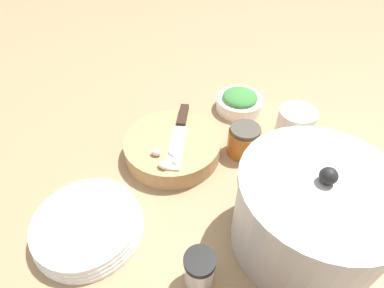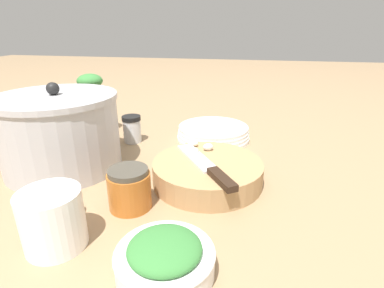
{
  "view_description": "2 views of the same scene",
  "coord_description": "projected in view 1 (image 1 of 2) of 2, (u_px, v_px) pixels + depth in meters",
  "views": [
    {
      "loc": [
        0.41,
        0.3,
        0.54
      ],
      "look_at": [
        0.01,
        -0.04,
        0.05
      ],
      "focal_mm": 28.0,
      "sensor_mm": 36.0,
      "label": 1
    },
    {
      "loc": [
        -0.54,
        -0.16,
        0.32
      ],
      "look_at": [
        0.03,
        -0.05,
        0.09
      ],
      "focal_mm": 28.0,
      "sensor_mm": 36.0,
      "label": 2
    }
  ],
  "objects": [
    {
      "name": "chef_knife",
      "position": [
        180.0,
        130.0,
        0.74
      ],
      "size": [
        0.21,
        0.15,
        0.01
      ],
      "rotation": [
        0.0,
        0.0,
        5.31
      ],
      "color": "black",
      "rests_on": "cutting_board"
    },
    {
      "name": "cutting_board",
      "position": [
        173.0,
        147.0,
        0.74
      ],
      "size": [
        0.24,
        0.24,
        0.05
      ],
      "color": "tan",
      "rests_on": "ground_plane"
    },
    {
      "name": "coffee_mug",
      "position": [
        294.0,
        127.0,
        0.76
      ],
      "size": [
        0.13,
        0.09,
        0.09
      ],
      "color": "white",
      "rests_on": "ground_plane"
    },
    {
      "name": "honey_jar",
      "position": [
        244.0,
        140.0,
        0.74
      ],
      "size": [
        0.08,
        0.08,
        0.08
      ],
      "color": "#B26023",
      "rests_on": "ground_plane"
    },
    {
      "name": "spice_jar",
      "position": [
        199.0,
        270.0,
        0.5
      ],
      "size": [
        0.05,
        0.05,
        0.08
      ],
      "color": "silver",
      "rests_on": "ground_plane"
    },
    {
      "name": "stock_pot",
      "position": [
        311.0,
        213.0,
        0.53
      ],
      "size": [
        0.27,
        0.27,
        0.2
      ],
      "color": "#B2B2B7",
      "rests_on": "ground_plane"
    },
    {
      "name": "plate_stack",
      "position": [
        88.0,
        225.0,
        0.59
      ],
      "size": [
        0.22,
        0.22,
        0.04
      ],
      "color": "white",
      "rests_on": "ground_plane"
    },
    {
      "name": "garlic_cloves",
      "position": [
        165.0,
        158.0,
        0.67
      ],
      "size": [
        0.06,
        0.08,
        0.02
      ],
      "color": "#F2E5C5",
      "rests_on": "cutting_board"
    },
    {
      "name": "ground_plane",
      "position": [
        207.0,
        163.0,
        0.74
      ],
      "size": [
        5.0,
        5.0,
        0.0
      ],
      "primitive_type": "plane",
      "color": "#997A56"
    },
    {
      "name": "herb_bowl",
      "position": [
        239.0,
        101.0,
        0.88
      ],
      "size": [
        0.14,
        0.14,
        0.06
      ],
      "color": "white",
      "rests_on": "ground_plane"
    }
  ]
}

